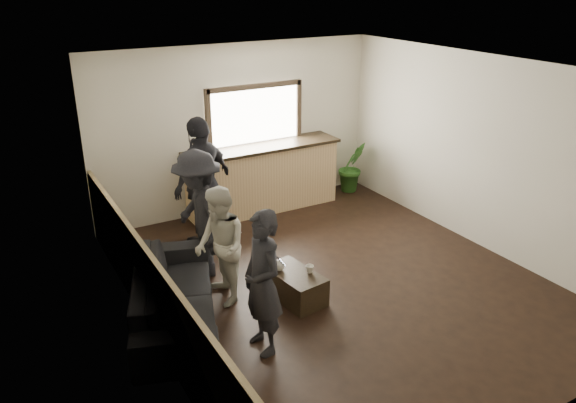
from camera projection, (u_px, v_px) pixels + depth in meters
ground at (336, 281)px, 7.50m from camera, size 5.00×6.00×0.01m
room_shell at (288, 188)px, 6.61m from camera, size 5.01×6.01×2.80m
bar_counter at (263, 174)px, 9.56m from camera, size 2.70×0.68×2.13m
sofa at (174, 294)px, 6.57m from camera, size 1.59×2.46×0.67m
coffee_table at (294, 285)px, 7.05m from camera, size 0.56×0.88×0.37m
cup_a at (279, 266)px, 7.02m from camera, size 0.18×0.18×0.10m
cup_b at (310, 269)px, 6.96m from camera, size 0.14×0.14×0.10m
potted_plant at (352, 167)px, 10.44m from camera, size 0.55×0.45×0.94m
person_a at (263, 283)px, 5.87m from camera, size 0.46×0.60×1.63m
person_b at (220, 247)px, 6.79m from camera, size 0.62×0.77×1.50m
person_c at (199, 215)px, 7.35m from camera, size 0.66×1.14×1.76m
person_d at (203, 182)px, 8.19m from camera, size 1.24×0.98×1.97m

